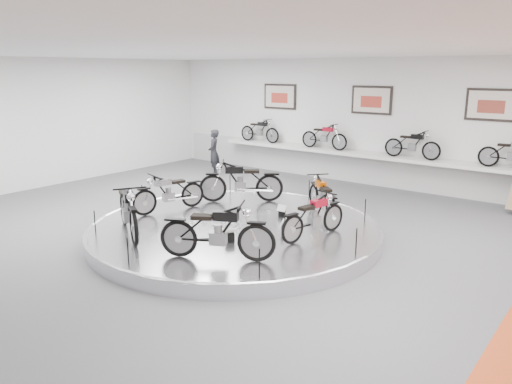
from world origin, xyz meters
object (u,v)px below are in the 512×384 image
Objects in this scene: shelf at (365,155)px; bike_b at (322,196)px; display_platform at (235,231)px; bike_d at (169,192)px; visitor at (214,152)px; bike_e at (128,209)px; bike_f at (217,231)px; bike_c at (241,181)px; bike_a at (314,216)px.

shelf is 4.79m from bike_b.
shelf is (0.00, 6.40, 0.85)m from display_platform.
visitor is at bearing -132.73° from bike_d.
bike_e reaches higher than bike_f.
bike_c is 1.14× the size of bike_d.
bike_b is at bearing 144.50° from bike_c.
bike_f is (2.23, -3.39, -0.01)m from bike_c.
visitor reaches higher than display_platform.
display_platform is 2.04m from bike_d.
bike_f reaches higher than bike_d.
bike_f is 1.12× the size of visitor.
shelf is 8.27m from bike_f.
visitor is at bearing -79.05° from bike_c.
bike_d is at bearing -175.48° from display_platform.
bike_a is at bearing 155.07° from bike_b.
bike_c is at bearing 170.94° from bike_d.
display_platform is 3.40× the size of bike_e.
bike_c reaches higher than bike_f.
bike_a is 0.81× the size of bike_e.
visitor is (-3.02, 4.89, 0.03)m from bike_d.
bike_c is (-2.31, -0.17, 0.08)m from bike_b.
display_platform is at bearing 110.54° from bike_a.
bike_c is at bearing 15.63° from visitor.
bike_e is (-0.15, -3.47, 0.01)m from bike_c.
bike_d is at bearing 72.55° from bike_b.
visitor reaches higher than bike_c.
shelf is 4.94m from bike_c.
bike_c reaches higher than shelf.
bike_c is at bearing 125.28° from display_platform.
bike_f is (1.10, -8.19, -0.17)m from shelf.
visitor is at bearing 15.03° from bike_b.
bike_b is 0.84× the size of bike_e.
visitor is at bearing 104.49° from bike_f.
bike_c is (-1.13, -4.80, -0.16)m from shelf.
bike_b is (1.18, -4.64, -0.24)m from shelf.
bike_e is at bearing 153.64° from bike_f.
bike_e reaches higher than display_platform.
visitor is (-4.95, 4.74, 0.65)m from display_platform.
bike_d is at bearing 141.04° from bike_e.
bike_b is at bearing 137.22° from bike_d.
bike_b is at bearing 35.11° from bike_a.
bike_b is 2.31m from bike_c.
visitor is at bearing -161.43° from shelf.
bike_b is 0.98× the size of visitor.
bike_e is at bearing 36.23° from bike_d.
shelf is 8.37m from bike_e.
bike_e is at bearing 135.95° from bike_a.
bike_d is at bearing 25.73° from bike_c.
bike_d is 5.75m from visitor.
display_platform is 2.21m from bike_f.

